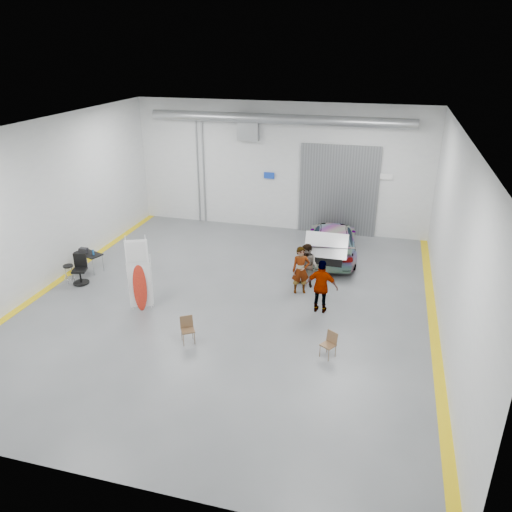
% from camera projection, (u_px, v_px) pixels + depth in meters
% --- Properties ---
extents(ground, '(16.00, 16.00, 0.00)m').
position_uv_depth(ground, '(229.00, 303.00, 17.50)').
color(ground, '#55585C').
rests_on(ground, ground).
extents(room_shell, '(14.02, 16.18, 6.01)m').
position_uv_depth(room_shell, '(252.00, 175.00, 17.79)').
color(room_shell, silver).
rests_on(room_shell, ground).
extents(sedan_car, '(2.51, 5.01, 1.39)m').
position_uv_depth(sedan_car, '(333.00, 240.00, 21.10)').
color(sedan_car, white).
rests_on(sedan_car, ground).
extents(person_a, '(0.75, 0.62, 1.77)m').
position_uv_depth(person_a, '(301.00, 270.00, 17.91)').
color(person_a, '#926250').
rests_on(person_a, ground).
extents(person_b, '(0.99, 0.87, 1.68)m').
position_uv_depth(person_b, '(307.00, 266.00, 18.39)').
color(person_b, teal).
rests_on(person_b, ground).
extents(person_c, '(1.11, 0.51, 1.88)m').
position_uv_depth(person_c, '(322.00, 287.00, 16.60)').
color(person_c, '#9D4F34').
rests_on(person_c, ground).
extents(surfboard_display, '(0.72, 0.41, 2.71)m').
position_uv_depth(surfboard_display, '(137.00, 280.00, 16.68)').
color(surfboard_display, white).
rests_on(surfboard_display, ground).
extents(folding_chair_near, '(0.53, 0.58, 0.82)m').
position_uv_depth(folding_chair_near, '(188.00, 335.00, 15.14)').
color(folding_chair_near, brown).
rests_on(folding_chair_near, ground).
extents(folding_chair_far, '(0.50, 0.54, 0.78)m').
position_uv_depth(folding_chair_far, '(328.00, 349.00, 14.45)').
color(folding_chair_far, brown).
rests_on(folding_chair_far, ground).
extents(shop_stool, '(0.39, 0.39, 0.77)m').
position_uv_depth(shop_stool, '(69.00, 275.00, 18.75)').
color(shop_stool, black).
rests_on(shop_stool, ground).
extents(work_table, '(1.28, 0.94, 0.94)m').
position_uv_depth(work_table, '(87.00, 253.00, 19.78)').
color(work_table, gray).
rests_on(work_table, ground).
extents(office_chair, '(0.61, 0.64, 1.12)m').
position_uv_depth(office_chair, '(81.00, 271.00, 18.78)').
color(office_chair, black).
rests_on(office_chair, ground).
extents(trunk_lid, '(1.63, 0.99, 0.04)m').
position_uv_depth(trunk_lid, '(327.00, 243.00, 18.91)').
color(trunk_lid, silver).
rests_on(trunk_lid, sedan_car).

